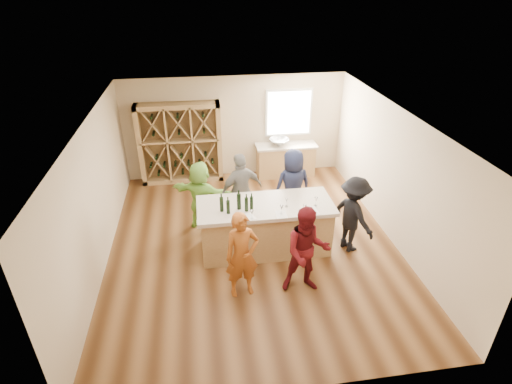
{
  "coord_description": "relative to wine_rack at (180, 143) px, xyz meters",
  "views": [
    {
      "loc": [
        -0.97,
        -6.94,
        5.12
      ],
      "look_at": [
        0.1,
        0.2,
        1.15
      ],
      "focal_mm": 28.0,
      "sensor_mm": 36.0,
      "label": 1
    }
  ],
  "objects": [
    {
      "name": "wine_glass_d",
      "position": [
        2.12,
        -3.62,
        0.06
      ],
      "size": [
        0.07,
        0.07,
        0.16
      ],
      "primitive_type": "cone",
      "rotation": [
        0.0,
        0.0,
        0.2
      ],
      "color": "white",
      "rests_on": "tasting_counter_top"
    },
    {
      "name": "wall_right",
      "position": [
        4.55,
        -3.27,
        0.3
      ],
      "size": [
        0.1,
        7.0,
        2.8
      ],
      "primitive_type": "cube",
      "color": "#CAB492",
      "rests_on": "ground"
    },
    {
      "name": "tasting_menu_a",
      "position": [
        1.34,
        -3.89,
        -0.02
      ],
      "size": [
        0.28,
        0.32,
        0.0
      ],
      "primitive_type": "cube",
      "rotation": [
        0.0,
        0.0,
        0.36
      ],
      "color": "white",
      "rests_on": "tasting_counter_top"
    },
    {
      "name": "person_server",
      "position": [
        3.5,
        -3.72,
        -0.27
      ],
      "size": [
        0.87,
        1.17,
        1.65
      ],
      "primitive_type": "imported",
      "rotation": [
        0.0,
        0.0,
        1.96
      ],
      "color": "black",
      "rests_on": "floor"
    },
    {
      "name": "person_near_left",
      "position": [
        1.11,
        -4.71,
        -0.27
      ],
      "size": [
        0.67,
        0.53,
        1.66
      ],
      "primitive_type": "imported",
      "rotation": [
        0.0,
        0.0,
        0.16
      ],
      "color": "#994C19",
      "rests_on": "floor"
    },
    {
      "name": "tasting_counter_base",
      "position": [
        1.73,
        -3.47,
        -0.6
      ],
      "size": [
        2.6,
        1.0,
        1.0
      ],
      "primitive_type": "cube",
      "color": "#A78250",
      "rests_on": "floor"
    },
    {
      "name": "wine_glass_e",
      "position": [
        2.7,
        -3.67,
        0.07
      ],
      "size": [
        0.09,
        0.09,
        0.19
      ],
      "primitive_type": "cone",
      "rotation": [
        0.0,
        0.0,
        0.38
      ],
      "color": "white",
      "rests_on": "tasting_counter_top"
    },
    {
      "name": "wine_bottle_b",
      "position": [
        0.97,
        -3.7,
        0.12
      ],
      "size": [
        0.09,
        0.09,
        0.28
      ],
      "primitive_type": "cylinder",
      "rotation": [
        0.0,
        0.0,
        0.35
      ],
      "color": "black",
      "rests_on": "tasting_counter_top"
    },
    {
      "name": "person_far_mid",
      "position": [
        1.36,
        -2.49,
        -0.22
      ],
      "size": [
        1.16,
        0.89,
        1.77
      ],
      "primitive_type": "imported",
      "rotation": [
        0.0,
        0.0,
        3.54
      ],
      "color": "slate",
      "rests_on": "floor"
    },
    {
      "name": "wall_left",
      "position": [
        -1.55,
        -3.27,
        0.3
      ],
      "size": [
        0.1,
        7.0,
        2.8
      ],
      "primitive_type": "cube",
      "color": "#CAB492",
      "rests_on": "ground"
    },
    {
      "name": "person_far_right",
      "position": [
        2.54,
        -2.43,
        -0.22
      ],
      "size": [
        0.93,
        0.67,
        1.76
      ],
      "primitive_type": "imported",
      "rotation": [
        0.0,
        0.0,
        3.28
      ],
      "color": "#191E38",
      "rests_on": "floor"
    },
    {
      "name": "wine_glass_a",
      "position": [
        1.39,
        -3.96,
        0.07
      ],
      "size": [
        0.07,
        0.07,
        0.17
      ],
      "primitive_type": "cone",
      "rotation": [
        0.0,
        0.0,
        -0.01
      ],
      "color": "white",
      "rests_on": "tasting_counter_top"
    },
    {
      "name": "wall_front",
      "position": [
        1.5,
        -6.82,
        0.3
      ],
      "size": [
        6.0,
        0.1,
        2.8
      ],
      "primitive_type": "cube",
      "color": "#CAB492",
      "rests_on": "ground"
    },
    {
      "name": "ceiling",
      "position": [
        1.5,
        -3.27,
        1.75
      ],
      "size": [
        6.0,
        7.0,
        0.1
      ],
      "primitive_type": "cube",
      "color": "white",
      "rests_on": "ground"
    },
    {
      "name": "window_frame",
      "position": [
        3.0,
        0.2,
        0.65
      ],
      "size": [
        1.3,
        0.06,
        1.3
      ],
      "primitive_type": "cube",
      "color": "white",
      "rests_on": "wall_back"
    },
    {
      "name": "wine_bottle_c",
      "position": [
        1.19,
        -3.57,
        0.14
      ],
      "size": [
        0.09,
        0.09,
        0.33
      ],
      "primitive_type": "cylinder",
      "rotation": [
        0.0,
        0.0,
        -0.11
      ],
      "color": "black",
      "rests_on": "tasting_counter_top"
    },
    {
      "name": "back_counter_base",
      "position": [
        2.9,
        -0.07,
        -0.67
      ],
      "size": [
        1.6,
        0.58,
        0.86
      ],
      "primitive_type": "cube",
      "color": "#A78250",
      "rests_on": "floor"
    },
    {
      "name": "wine_bottle_e",
      "position": [
        1.43,
        -3.62,
        0.12
      ],
      "size": [
        0.09,
        0.09,
        0.27
      ],
      "primitive_type": "cylinder",
      "rotation": [
        0.0,
        0.0,
        0.39
      ],
      "color": "black",
      "rests_on": "tasting_counter_top"
    },
    {
      "name": "tasting_menu_b",
      "position": [
        1.96,
        -3.9,
        -0.02
      ],
      "size": [
        0.22,
        0.29,
        0.0
      ],
      "primitive_type": "cube",
      "rotation": [
        0.0,
        0.0,
        -0.02
      ],
      "color": "white",
      "rests_on": "tasting_counter_top"
    },
    {
      "name": "window_pane",
      "position": [
        3.0,
        0.17,
        0.65
      ],
      "size": [
        1.18,
        0.01,
        1.18
      ],
      "primitive_type": "cube",
      "color": "white",
      "rests_on": "wall_back"
    },
    {
      "name": "sink",
      "position": [
        2.7,
        -0.07,
        -0.09
      ],
      "size": [
        0.54,
        0.54,
        0.19
      ],
      "primitive_type": "imported",
      "color": "silver",
      "rests_on": "back_counter_top"
    },
    {
      "name": "tasting_menu_c",
      "position": [
        2.58,
        -3.85,
        -0.02
      ],
      "size": [
        0.25,
        0.33,
        0.0
      ],
      "primitive_type": "cube",
      "rotation": [
        0.0,
        0.0,
        0.05
      ],
      "color": "white",
      "rests_on": "tasting_counter_top"
    },
    {
      "name": "wine_bottle_a",
      "position": [
        0.85,
        -3.6,
        0.13
      ],
      "size": [
        0.08,
        0.08,
        0.3
      ],
      "primitive_type": "cylinder",
      "rotation": [
        0.0,
        0.0,
        0.15
      ],
      "color": "black",
      "rests_on": "tasting_counter_top"
    },
    {
      "name": "wine_glass_c",
      "position": [
        2.4,
        -3.94,
        0.08
      ],
      "size": [
        0.09,
        0.09,
        0.19
      ],
      "primitive_type": "cone",
      "rotation": [
        0.0,
        0.0,
        0.24
      ],
      "color": "white",
      "rests_on": "tasting_counter_top"
    },
    {
      "name": "wine_bottle_d",
      "position": [
        1.33,
        -3.67,
        0.12
      ],
      "size": [
        0.08,
        0.08,
        0.29
      ],
      "primitive_type": "cylinder",
      "rotation": [
        0.0,
        0.0,
        -0.17
      ],
      "color": "black",
      "rests_on": "tasting_counter_top"
    },
    {
      "name": "tasting_counter_top",
      "position": [
        1.73,
        -3.47,
        -0.06
      ],
      "size": [
        2.72,
        1.12,
        0.08
      ],
      "primitive_type": "cube",
      "color": "beige",
      "rests_on": "tasting_counter_base"
    },
    {
      "name": "floor",
      "position": [
        1.5,
        -3.27,
        -1.15
      ],
      "size": [
        6.0,
        7.0,
        0.1
      ],
      "primitive_type": "cube",
      "color": "brown",
      "rests_on": "ground"
    },
    {
      "name": "person_far_left",
      "position": [
        0.46,
        -2.43,
        -0.3
      ],
      "size": [
        1.57,
        1.13,
        1.6
      ],
      "primitive_type": "imported",
      "rotation": [
        0.0,
        0.0,
        2.69
      ],
      "color": "#8CC64C",
      "rests_on": "floor"
    },
    {
      "name": "wall_back",
      "position": [
        1.5,
        0.28,
        0.3
      ],
      "size": [
        6.0,
        0.1,
        2.8
      ],
      "primitive_type": "cube",
      "color": "#CAB492",
      "rests_on": "ground"
    },
    {
      "name": "wine_glass_b",
      "position": [
        1.97,
        -3.88,
        0.08
      ],
      "size": [
        0.07,
        0.07,
        0.19
      ],
      "primitive_type": "cone",
      "rotation": [
        0.0,
        0.0,
        -0.0
      ],
      "color": "white",
      "rests_on": "tasting_counter_top"
    },
    {
      "name": "person_near_right",
      "position": [
        2.25,
        -4.79,
        -0.25
      ],
      "size": [
        0.87,
        0.53,
        1.7
      ],
      "primitive_type": "imported",
      "rotation": [
        0.0,
        0.0,
        -0.1
      ],
      "color": "#590F14",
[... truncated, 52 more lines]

